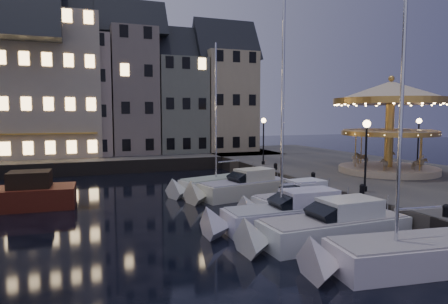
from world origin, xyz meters
name	(u,v)px	position (x,y,z in m)	size (l,w,h in m)	color
ground	(261,230)	(0.00, 0.00, 0.00)	(160.00, 160.00, 0.00)	black
quay_east	(392,182)	(14.00, 6.00, 0.65)	(16.00, 56.00, 1.30)	#474442
quay_north	(82,162)	(-8.00, 28.00, 0.65)	(44.00, 12.00, 1.30)	#474442
quaywall_e	(301,189)	(6.00, 6.00, 0.65)	(0.15, 44.00, 1.30)	#47423A
quaywall_n	(105,168)	(-6.00, 22.00, 0.65)	(48.00, 0.15, 1.30)	#47423A
streetlamp_b	(366,145)	(7.20, 1.00, 4.02)	(0.44, 0.44, 4.17)	black
streetlamp_c	(263,134)	(7.20, 14.50, 4.02)	(0.44, 0.44, 4.17)	black
streetlamp_d	(418,136)	(18.50, 8.00, 4.02)	(0.44, 0.44, 4.17)	black
bollard_a	(446,210)	(6.60, -5.00, 1.60)	(0.30, 0.30, 0.57)	black
bollard_b	(362,188)	(6.60, 0.50, 1.60)	(0.30, 0.30, 0.57)	black
bollard_c	(313,176)	(6.60, 5.50, 1.60)	(0.30, 0.30, 0.57)	black
bollard_d	(276,166)	(6.60, 11.00, 1.60)	(0.30, 0.30, 0.57)	black
townhouse_nb	(19,91)	(-14.05, 30.00, 8.28)	(6.16, 8.00, 13.80)	tan
townhouse_nc	(80,88)	(-8.00, 30.00, 8.78)	(6.82, 8.00, 14.80)	#AC998B
townhouse_nd	(132,84)	(-2.25, 30.00, 9.28)	(5.50, 8.00, 15.80)	gray
townhouse_ne	(178,98)	(3.20, 30.00, 7.78)	(6.16, 8.00, 12.80)	slate
townhouse_nf	(224,95)	(9.25, 30.00, 8.28)	(6.82, 8.00, 13.80)	tan
hotel_corner	(19,77)	(-14.00, 30.00, 9.78)	(17.60, 9.00, 16.80)	beige
motorboat_a	(396,257)	(2.35, -6.56, 0.54)	(7.14, 3.07, 11.80)	silver
motorboat_b	(327,229)	(1.85, -2.94, 0.64)	(8.04, 2.55, 2.15)	silver
motorboat_c	(287,216)	(1.28, -0.34, 0.68)	(8.33, 2.21, 11.08)	silver
motorboat_d	(292,204)	(3.01, 2.18, 0.63)	(6.27, 2.48, 2.15)	silver
motorboat_e	(240,189)	(2.04, 7.56, 0.64)	(7.69, 3.62, 2.15)	beige
motorboat_f	(217,185)	(1.16, 9.91, 0.53)	(7.79, 4.15, 10.43)	silver
red_fishing_boat	(7,198)	(-12.65, 9.36, 0.71)	(8.36, 3.25, 6.17)	#5B1D11
carousel	(390,109)	(14.06, 6.57, 6.20)	(8.50, 8.50, 7.44)	#CAB38F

